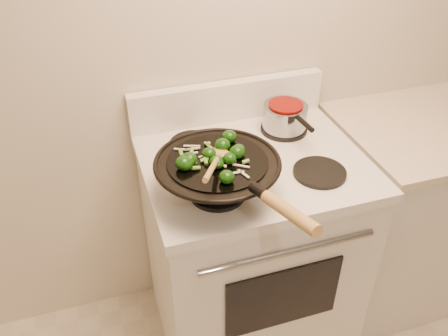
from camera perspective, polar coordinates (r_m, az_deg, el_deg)
name	(u,v)px	position (r m, az deg, el deg)	size (l,w,h in m)	color
stove	(250,249)	(1.97, 3.09, -9.71)	(0.78, 0.67, 1.08)	white
counter_unit	(410,209)	(2.33, 21.45, -4.64)	(0.75, 0.62, 0.91)	white
wok	(218,175)	(1.46, -0.69, -0.88)	(0.39, 0.64, 0.20)	black
stirfry	(212,156)	(1.42, -1.41, 1.41)	(0.22, 0.25, 0.04)	#103A09
wooden_spoon	(216,160)	(1.38, -0.95, 0.93)	(0.16, 0.27, 0.10)	#AF8445
saucepan	(285,116)	(1.82, 7.36, 6.20)	(0.17, 0.27, 0.10)	gray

